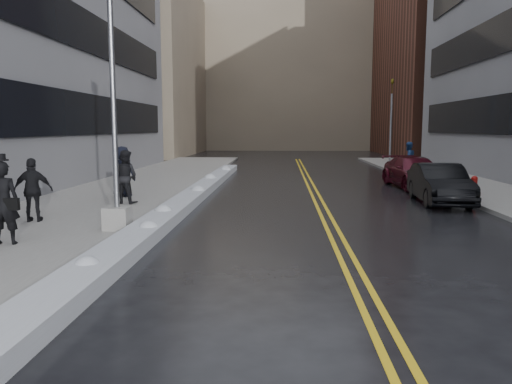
# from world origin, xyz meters

# --- Properties ---
(ground) EXTENTS (160.00, 160.00, 0.00)m
(ground) POSITION_xyz_m (0.00, 0.00, 0.00)
(ground) COLOR black
(ground) RESTS_ON ground
(sidewalk_west) EXTENTS (5.50, 50.00, 0.15)m
(sidewalk_west) POSITION_xyz_m (-5.75, 10.00, 0.07)
(sidewalk_west) COLOR gray
(sidewalk_west) RESTS_ON ground
(sidewalk_east) EXTENTS (4.00, 50.00, 0.15)m
(sidewalk_east) POSITION_xyz_m (10.00, 10.00, 0.07)
(sidewalk_east) COLOR gray
(sidewalk_east) RESTS_ON ground
(lane_line_left) EXTENTS (0.12, 50.00, 0.01)m
(lane_line_left) POSITION_xyz_m (2.35, 10.00, 0.00)
(lane_line_left) COLOR gold
(lane_line_left) RESTS_ON ground
(lane_line_right) EXTENTS (0.12, 50.00, 0.01)m
(lane_line_right) POSITION_xyz_m (2.65, 10.00, 0.00)
(lane_line_right) COLOR gold
(lane_line_right) RESTS_ON ground
(snow_ridge) EXTENTS (0.90, 30.00, 0.34)m
(snow_ridge) POSITION_xyz_m (-2.45, 8.00, 0.17)
(snow_ridge) COLOR #B7BAC1
(snow_ridge) RESTS_ON ground
(building_west_far) EXTENTS (14.00, 22.00, 18.00)m
(building_west_far) POSITION_xyz_m (-15.50, 44.00, 9.00)
(building_west_far) COLOR gray
(building_west_far) RESTS_ON ground
(building_east_far) EXTENTS (14.00, 20.00, 28.00)m
(building_east_far) POSITION_xyz_m (19.00, 42.00, 14.00)
(building_east_far) COLOR #562D21
(building_east_far) RESTS_ON ground
(building_far) EXTENTS (36.00, 16.00, 22.00)m
(building_far) POSITION_xyz_m (2.00, 60.00, 11.00)
(building_far) COLOR gray
(building_far) RESTS_ON ground
(lamppost) EXTENTS (0.65, 0.65, 7.62)m
(lamppost) POSITION_xyz_m (-3.30, 2.00, 2.53)
(lamppost) COLOR gray
(lamppost) RESTS_ON sidewalk_west
(fire_hydrant) EXTENTS (0.26, 0.26, 0.73)m
(fire_hydrant) POSITION_xyz_m (9.00, 10.00, 0.55)
(fire_hydrant) COLOR maroon
(fire_hydrant) RESTS_ON sidewalk_east
(traffic_signal) EXTENTS (0.16, 0.20, 6.00)m
(traffic_signal) POSITION_xyz_m (8.50, 24.00, 3.40)
(traffic_signal) COLOR gray
(traffic_signal) RESTS_ON sidewalk_east
(pedestrian_fedora) EXTENTS (0.78, 0.58, 1.94)m
(pedestrian_fedora) POSITION_xyz_m (-5.33, 0.15, 1.12)
(pedestrian_fedora) COLOR black
(pedestrian_fedora) RESTS_ON sidewalk_west
(pedestrian_b) EXTENTS (1.11, 0.98, 1.90)m
(pedestrian_b) POSITION_xyz_m (-4.51, 6.56, 1.10)
(pedestrian_b) COLOR black
(pedestrian_b) RESTS_ON sidewalk_west
(pedestrian_c) EXTENTS (1.09, 0.86, 1.98)m
(pedestrian_c) POSITION_xyz_m (-5.20, 8.38, 1.14)
(pedestrian_c) COLOR black
(pedestrian_c) RESTS_ON sidewalk_west
(pedestrian_d) EXTENTS (1.14, 0.65, 1.83)m
(pedestrian_d) POSITION_xyz_m (-6.05, 2.95, 1.07)
(pedestrian_d) COLOR black
(pedestrian_d) RESTS_ON sidewalk_west
(pedestrian_east) EXTENTS (1.16, 1.08, 1.90)m
(pedestrian_east) POSITION_xyz_m (8.29, 18.09, 1.10)
(pedestrian_east) COLOR navy
(pedestrian_east) RESTS_ON sidewalk_east
(car_black) EXTENTS (1.83, 4.63, 1.50)m
(car_black) POSITION_xyz_m (6.99, 8.06, 0.75)
(car_black) COLOR black
(car_black) RESTS_ON ground
(car_maroon) EXTENTS (2.50, 5.23, 1.47)m
(car_maroon) POSITION_xyz_m (7.38, 13.17, 0.74)
(car_maroon) COLOR #490B19
(car_maroon) RESTS_ON ground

